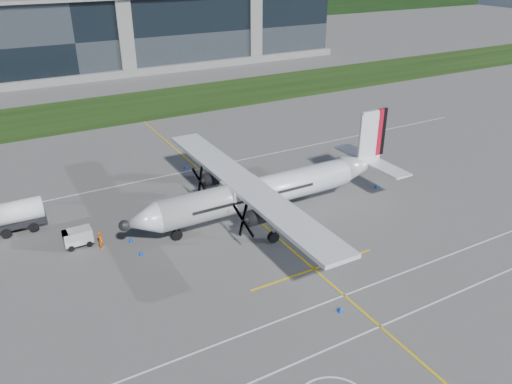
{
  "coord_description": "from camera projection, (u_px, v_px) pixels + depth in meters",
  "views": [
    {
      "loc": [
        -17.94,
        -33.55,
        23.79
      ],
      "look_at": [
        3.17,
        4.13,
        2.77
      ],
      "focal_mm": 35.0,
      "sensor_mm": 36.0,
      "label": 1
    }
  ],
  "objects": [
    {
      "name": "safety_cone_nose_port",
      "position": [
        141.0,
        253.0,
        43.01
      ],
      "size": [
        0.36,
        0.36,
        0.5
      ],
      "primitive_type": "cone",
      "color": "blue",
      "rests_on": "ground"
    },
    {
      "name": "baggage_tug",
      "position": [
        78.0,
        238.0,
        44.23
      ],
      "size": [
        2.6,
        1.56,
        1.56
      ],
      "primitive_type": null,
      "color": "silver",
      "rests_on": "ground"
    },
    {
      "name": "yellow_taxiway_centerline",
      "position": [
        228.0,
        195.0,
        53.77
      ],
      "size": [
        0.2,
        70.0,
        0.01
      ],
      "primitive_type": "cube",
      "color": "yellow",
      "rests_on": "ground"
    },
    {
      "name": "tree_line",
      "position": [
        31.0,
        25.0,
        153.11
      ],
      "size": [
        400.0,
        6.0,
        6.0
      ],
      "primitive_type": "cube",
      "color": "black",
      "rests_on": "ground"
    },
    {
      "name": "terminal_building",
      "position": [
        65.0,
        36.0,
        104.08
      ],
      "size": [
        120.0,
        20.0,
        15.0
      ],
      "primitive_type": "cube",
      "color": "black",
      "rests_on": "ground"
    },
    {
      "name": "ground",
      "position": [
        123.0,
        123.0,
        75.99
      ],
      "size": [
        400.0,
        400.0,
        0.0
      ],
      "primitive_type": "plane",
      "color": "#555351",
      "rests_on": "ground"
    },
    {
      "name": "ground_crew_person",
      "position": [
        101.0,
        239.0,
        43.67
      ],
      "size": [
        0.83,
        0.94,
        1.9
      ],
      "primitive_type": "imported",
      "rotation": [
        0.0,
        0.0,
        1.12
      ],
      "color": "#F25907",
      "rests_on": "ground"
    },
    {
      "name": "safety_cone_nose_stbd",
      "position": [
        131.0,
        239.0,
        44.99
      ],
      "size": [
        0.36,
        0.36,
        0.5
      ],
      "primitive_type": "cone",
      "color": "blue",
      "rests_on": "ground"
    },
    {
      "name": "safety_cone_portwing",
      "position": [
        340.0,
        309.0,
        36.28
      ],
      "size": [
        0.36,
        0.36,
        0.5
      ],
      "primitive_type": "cone",
      "color": "blue",
      "rests_on": "ground"
    },
    {
      "name": "safety_cone_stbdwing",
      "position": [
        185.0,
        166.0,
        60.11
      ],
      "size": [
        0.36,
        0.36,
        0.5
      ],
      "primitive_type": "cone",
      "color": "blue",
      "rests_on": "ground"
    },
    {
      "name": "white_lane_line",
      "position": [
        346.0,
        341.0,
        33.63
      ],
      "size": [
        90.0,
        0.15,
        0.01
      ],
      "primitive_type": "cube",
      "color": "white",
      "rests_on": "ground"
    },
    {
      "name": "safety_cone_tail",
      "position": [
        376.0,
        186.0,
        55.23
      ],
      "size": [
        0.36,
        0.36,
        0.5
      ],
      "primitive_type": "cone",
      "color": "blue",
      "rests_on": "ground"
    },
    {
      "name": "turboprop_aircraft",
      "position": [
        268.0,
        174.0,
        47.66
      ],
      "size": [
        28.76,
        29.83,
        8.95
      ],
      "primitive_type": null,
      "color": "white",
      "rests_on": "ground"
    },
    {
      "name": "grass_strip",
      "position": [
        109.0,
        110.0,
        82.25
      ],
      "size": [
        400.0,
        18.0,
        0.04
      ],
      "primitive_type": "cube",
      "color": "black",
      "rests_on": "ground"
    }
  ]
}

